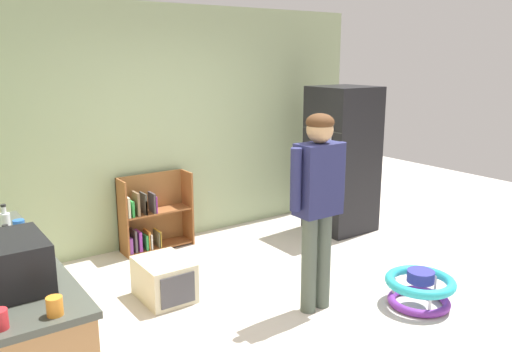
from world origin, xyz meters
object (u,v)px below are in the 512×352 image
object	(u,v)px
baby_walker	(420,288)
clear_bottle	(5,225)
kitchen_counter	(4,324)
pet_carrier	(164,279)
refrigerator	(342,159)
standing_person	(318,194)
amber_bottle	(7,248)
bookshelf	(151,218)
orange_cup	(55,306)
microwave	(11,264)
blue_cup	(19,226)

from	to	relation	value
baby_walker	clear_bottle	bearing A→B (deg)	158.61
kitchen_counter	clear_bottle	size ratio (longest dim) A/B	8.50
baby_walker	pet_carrier	world-z (taller)	pet_carrier
baby_walker	refrigerator	bearing A→B (deg)	65.06
standing_person	amber_bottle	bearing A→B (deg)	174.53
bookshelf	orange_cup	size ratio (longest dim) A/B	8.95
standing_person	microwave	xyz separation A→B (m)	(-2.36, -0.16, 0.01)
baby_walker	amber_bottle	distance (m)	3.29
kitchen_counter	standing_person	world-z (taller)	standing_person
kitchen_counter	baby_walker	world-z (taller)	kitchen_counter
standing_person	refrigerator	bearing A→B (deg)	40.46
kitchen_counter	amber_bottle	size ratio (longest dim) A/B	8.50
clear_bottle	orange_cup	distance (m)	1.32
microwave	blue_cup	size ratio (longest dim) A/B	5.05
bookshelf	baby_walker	world-z (taller)	bookshelf
orange_cup	amber_bottle	bearing A→B (deg)	94.02
pet_carrier	orange_cup	distance (m)	2.14
refrigerator	standing_person	bearing A→B (deg)	-139.54
kitchen_counter	refrigerator	xyz separation A→B (m)	(4.05, 1.09, 0.44)
refrigerator	amber_bottle	world-z (taller)	refrigerator
standing_person	pet_carrier	world-z (taller)	standing_person
baby_walker	clear_bottle	size ratio (longest dim) A/B	2.46
microwave	orange_cup	xyz separation A→B (m)	(0.11, -0.45, -0.09)
pet_carrier	bookshelf	bearing A→B (deg)	71.08
baby_walker	amber_bottle	bearing A→B (deg)	167.24
pet_carrier	orange_cup	world-z (taller)	orange_cup
blue_cup	refrigerator	bearing A→B (deg)	9.54
microwave	amber_bottle	xyz separation A→B (m)	(0.05, 0.38, -0.04)
kitchen_counter	blue_cup	size ratio (longest dim) A/B	22.02
kitchen_counter	baby_walker	distance (m)	3.28
clear_bottle	baby_walker	bearing A→B (deg)	-21.39
refrigerator	baby_walker	distance (m)	2.23
refrigerator	microwave	xyz separation A→B (m)	(-4.04, -1.59, 0.15)
orange_cup	bookshelf	bearing A→B (deg)	58.42
pet_carrier	orange_cup	bearing A→B (deg)	-129.66
amber_bottle	blue_cup	distance (m)	0.59
bookshelf	blue_cup	world-z (taller)	blue_cup
kitchen_counter	refrigerator	distance (m)	4.22
refrigerator	blue_cup	bearing A→B (deg)	-170.46
orange_cup	blue_cup	distance (m)	1.40
kitchen_counter	bookshelf	world-z (taller)	kitchen_counter
kitchen_counter	blue_cup	distance (m)	0.71
amber_bottle	orange_cup	bearing A→B (deg)	-85.98
baby_walker	pet_carrier	xyz separation A→B (m)	(-1.77, 1.41, 0.02)
amber_bottle	baby_walker	bearing A→B (deg)	-12.76
pet_carrier	microwave	world-z (taller)	microwave
orange_cup	baby_walker	bearing A→B (deg)	2.51
refrigerator	baby_walker	xyz separation A→B (m)	(-0.89, -1.91, -0.73)
pet_carrier	microwave	distance (m)	1.96
clear_bottle	orange_cup	xyz separation A→B (m)	(-0.01, -1.32, -0.05)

